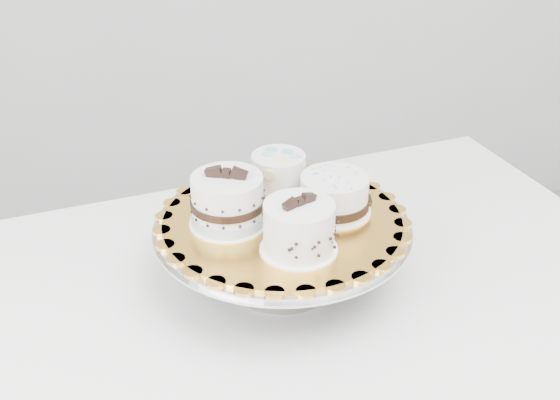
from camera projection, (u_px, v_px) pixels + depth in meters
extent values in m
cube|color=white|center=(294.00, 302.00, 1.15)|extent=(1.37, 1.06, 0.04)
cube|color=white|center=(442.00, 287.00, 1.80)|extent=(0.06, 0.06, 0.71)
cylinder|color=gray|center=(282.00, 276.00, 1.16)|extent=(0.19, 0.19, 0.01)
cylinder|color=gray|center=(282.00, 254.00, 1.14)|extent=(0.12, 0.12, 0.10)
cylinder|color=silver|center=(282.00, 225.00, 1.11)|extent=(0.40, 0.40, 0.01)
cylinder|color=silver|center=(282.00, 227.00, 1.12)|extent=(0.41, 0.41, 0.00)
cylinder|color=gold|center=(282.00, 220.00, 1.11)|extent=(0.48, 0.48, 0.01)
cylinder|color=white|center=(299.00, 248.00, 1.03)|extent=(0.12, 0.12, 0.00)
cylinder|color=white|center=(299.00, 227.00, 1.01)|extent=(0.14, 0.14, 0.07)
cylinder|color=white|center=(229.00, 222.00, 1.10)|extent=(0.12, 0.12, 0.00)
cylinder|color=white|center=(228.00, 200.00, 1.08)|extent=(0.14, 0.14, 0.08)
cylinder|color=#A0BECA|center=(228.00, 216.00, 1.09)|extent=(0.11, 0.11, 0.02)
cylinder|color=black|center=(228.00, 202.00, 1.08)|extent=(0.12, 0.12, 0.01)
cylinder|color=white|center=(278.00, 190.00, 1.19)|extent=(0.10, 0.10, 0.00)
cylinder|color=white|center=(278.00, 172.00, 1.17)|extent=(0.12, 0.12, 0.06)
cylinder|color=white|center=(333.00, 210.00, 1.13)|extent=(0.12, 0.12, 0.00)
cylinder|color=white|center=(334.00, 193.00, 1.11)|extent=(0.11, 0.11, 0.06)
cylinder|color=black|center=(334.00, 202.00, 1.12)|extent=(0.11, 0.11, 0.01)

